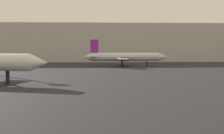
{
  "coord_description": "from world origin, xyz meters",
  "views": [
    {
      "loc": [
        -2.17,
        -8.27,
        5.7
      ],
      "look_at": [
        0.54,
        39.36,
        2.65
      ],
      "focal_mm": 52.41,
      "sensor_mm": 36.0,
      "label": 1
    }
  ],
  "objects": [
    {
      "name": "airplane_distant",
      "position": [
        6.7,
        84.75,
        2.62
      ],
      "size": [
        24.38,
        16.25,
        7.57
      ],
      "rotation": [
        0.0,
        0.0,
        -0.05
      ],
      "color": "silver",
      "rests_on": "ground_plane"
    },
    {
      "name": "terminal_building",
      "position": [
        -2.56,
        120.44,
        7.0
      ],
      "size": [
        99.12,
        26.7,
        13.99
      ],
      "primitive_type": "cube",
      "color": "#B7B7B2",
      "rests_on": "ground_plane"
    }
  ]
}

